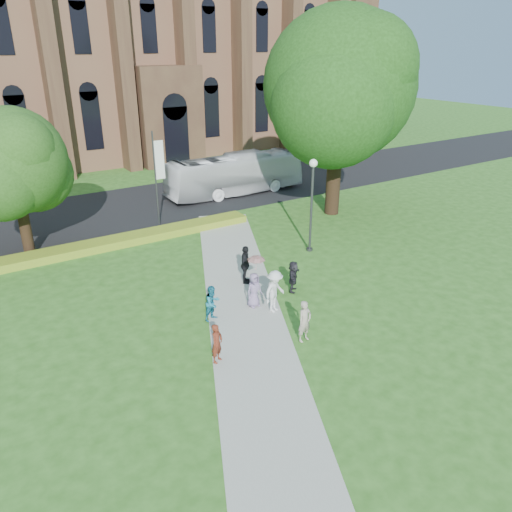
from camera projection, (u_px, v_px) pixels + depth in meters
ground at (263, 343)px, 19.66m from camera, size 160.00×160.00×0.00m
road at (106, 211)px, 35.11m from camera, size 160.00×10.00×0.02m
footpath at (249, 331)px, 20.43m from camera, size 15.58×28.54×0.04m
flower_hedge at (108, 244)px, 28.78m from camera, size 18.00×1.40×0.45m
cathedral at (129, 20)px, 50.20m from camera, size 52.60×18.25×28.00m
streetlamp at (312, 195)px, 27.11m from camera, size 0.44×0.44×5.24m
large_tree at (339, 86)px, 31.33m from camera, size 9.60×9.60×13.20m
street_tree_1 at (12, 162)px, 25.82m from camera, size 5.60×5.60×8.05m
banner_pole_0 at (157, 173)px, 31.12m from camera, size 0.70×0.10×6.00m
tour_coach at (235, 174)px, 38.37m from camera, size 11.07×2.67×3.08m
pedestrian_0 at (217, 343)px, 18.19m from camera, size 0.67×0.61×1.55m
pedestrian_1 at (213, 303)px, 20.97m from camera, size 0.90×0.79×1.57m
pedestrian_2 at (275, 291)px, 21.59m from camera, size 1.40×1.09×1.91m
pedestrian_3 at (245, 265)px, 24.16m from camera, size 1.06×1.17×1.92m
pedestrian_4 at (254, 290)px, 22.05m from camera, size 0.85×0.62×1.60m
pedestrian_5 at (293, 276)px, 23.41m from camera, size 1.30×1.34×1.53m
pedestrian_6 at (305, 321)px, 19.46m from camera, size 0.68×0.50×1.72m
parasol at (256, 265)px, 21.77m from camera, size 0.97×0.97×0.67m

